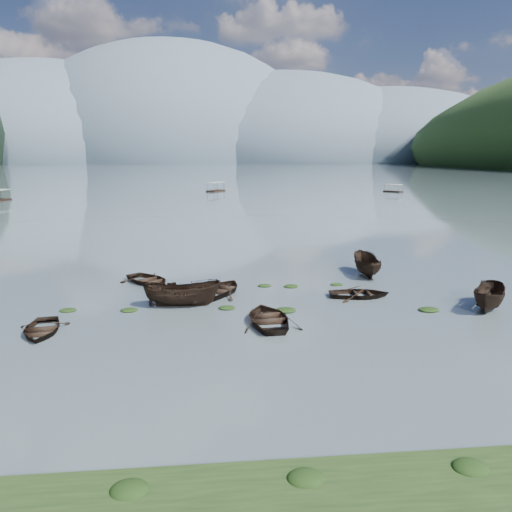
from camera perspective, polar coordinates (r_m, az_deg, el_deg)
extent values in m
plane|color=#4A575D|center=(26.63, 2.65, -9.26)|extent=(2400.00, 2400.00, 0.00)
ellipsoid|color=#475666|center=(959.57, -21.63, 9.90)|extent=(520.00, 520.00, 280.00)
ellipsoid|color=#475666|center=(926.43, -9.45, 10.50)|extent=(520.00, 520.00, 340.00)
ellipsoid|color=#475666|center=(935.82, 3.08, 10.64)|extent=(520.00, 520.00, 260.00)
ellipsoid|color=#475666|center=(979.75, 13.72, 10.37)|extent=(520.00, 520.00, 220.00)
imported|color=black|center=(29.61, -23.31, -8.07)|extent=(3.25, 4.21, 0.80)
imported|color=black|center=(34.98, -4.07, -4.25)|extent=(5.23, 5.78, 0.98)
imported|color=black|center=(32.29, -8.38, -5.67)|extent=(4.99, 2.16, 1.89)
imported|color=black|center=(28.84, 1.45, -7.62)|extent=(3.67, 4.92, 0.98)
imported|color=black|center=(34.66, 11.74, -4.61)|extent=(4.29, 3.23, 0.84)
imported|color=black|center=(34.63, 25.06, -5.47)|extent=(4.16, 4.68, 1.77)
imported|color=black|center=(38.52, -12.22, -3.03)|extent=(5.23, 5.40, 0.91)
imported|color=black|center=(41.16, 12.45, -2.12)|extent=(2.32, 5.01, 1.87)
ellipsoid|color=black|center=(31.90, -14.31, -6.11)|extent=(1.07, 0.87, 0.23)
ellipsoid|color=black|center=(31.45, -3.35, -6.03)|extent=(1.06, 0.85, 0.23)
ellipsoid|color=black|center=(30.90, 3.41, -6.34)|extent=(1.29, 1.04, 0.28)
ellipsoid|color=black|center=(37.52, 9.19, -3.30)|extent=(0.90, 0.76, 0.20)
ellipsoid|color=black|center=(32.76, 19.14, -5.94)|extent=(1.28, 1.01, 0.26)
ellipsoid|color=black|center=(33.02, -20.70, -5.91)|extent=(1.03, 0.83, 0.22)
ellipsoid|color=black|center=(36.72, 0.99, -3.47)|extent=(0.99, 0.82, 0.21)
ellipsoid|color=black|center=(36.57, 4.02, -3.56)|extent=(1.07, 0.86, 0.23)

